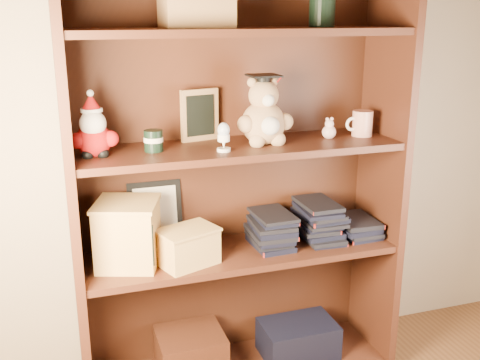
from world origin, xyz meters
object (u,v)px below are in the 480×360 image
Objects in this scene: teacher_mug at (362,123)px; bookcase at (235,187)px; grad_teddy_bear at (264,117)px; treats_box at (128,233)px.

bookcase is at bearing 174.07° from teacher_mug.
grad_teddy_bear reaches higher than teacher_mug.
grad_teddy_bear is 0.40m from teacher_mug.
teacher_mug reaches higher than treats_box.
teacher_mug is 0.95m from treats_box.
grad_teddy_bear is 0.62m from treats_box.
teacher_mug is at bearing 1.09° from grad_teddy_bear.
bookcase reaches higher than treats_box.
bookcase is at bearing 146.96° from grad_teddy_bear.
teacher_mug is at bearing 0.06° from treats_box.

